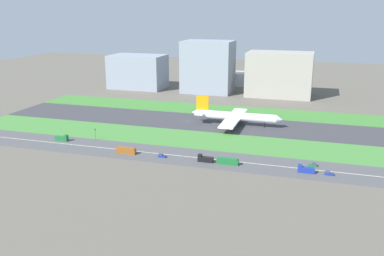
% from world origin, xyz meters
% --- Properties ---
extents(ground_plane, '(800.00, 800.00, 0.00)m').
position_xyz_m(ground_plane, '(0.00, 0.00, 0.00)').
color(ground_plane, '#5B564C').
extents(runway, '(280.00, 46.00, 0.10)m').
position_xyz_m(runway, '(0.00, 0.00, 0.05)').
color(runway, '#38383D').
rests_on(runway, ground_plane).
extents(grass_median_north, '(280.00, 36.00, 0.10)m').
position_xyz_m(grass_median_north, '(0.00, 41.00, 0.05)').
color(grass_median_north, '#3D7A33').
rests_on(grass_median_north, ground_plane).
extents(grass_median_south, '(280.00, 36.00, 0.10)m').
position_xyz_m(grass_median_south, '(0.00, -41.00, 0.05)').
color(grass_median_south, '#427F38').
rests_on(grass_median_south, ground_plane).
extents(highway, '(280.00, 28.00, 0.10)m').
position_xyz_m(highway, '(0.00, -73.00, 0.05)').
color(highway, '#4C4C4F').
rests_on(highway, ground_plane).
extents(highway_centerline, '(266.00, 0.50, 0.01)m').
position_xyz_m(highway_centerline, '(0.00, -73.00, 0.11)').
color(highway_centerline, silver).
rests_on(highway_centerline, highway).
extents(airliner, '(65.00, 56.00, 19.70)m').
position_xyz_m(airliner, '(34.66, 0.00, 6.23)').
color(airliner, white).
rests_on(airliner, runway).
extents(truck_0, '(8.40, 2.50, 4.00)m').
position_xyz_m(truck_0, '(34.57, -78.00, 1.67)').
color(truck_0, black).
rests_on(truck_0, highway).
extents(car_2, '(4.40, 1.80, 2.00)m').
position_xyz_m(car_2, '(98.03, -78.00, 0.92)').
color(car_2, navy).
rests_on(car_2, highway).
extents(truck_1, '(8.40, 2.50, 4.00)m').
position_xyz_m(truck_1, '(86.97, -78.00, 1.67)').
color(truck_1, navy).
rests_on(truck_1, highway).
extents(truck_2, '(8.40, 2.50, 4.00)m').
position_xyz_m(truck_2, '(-60.67, -68.00, 1.67)').
color(truck_2, '#19662D').
rests_on(truck_2, highway).
extents(bus_1, '(11.60, 2.50, 3.50)m').
position_xyz_m(bus_1, '(-11.97, -78.00, 1.82)').
color(bus_1, brown).
rests_on(bus_1, highway).
extents(bus_0, '(11.60, 2.50, 3.50)m').
position_xyz_m(bus_0, '(46.90, -78.00, 1.82)').
color(bus_0, '#19662D').
rests_on(bus_0, highway).
extents(car_1, '(4.40, 1.80, 2.00)m').
position_xyz_m(car_1, '(90.25, -68.00, 0.92)').
color(car_1, '#19662D').
rests_on(car_1, highway).
extents(car_0, '(4.40, 1.80, 2.00)m').
position_xyz_m(car_0, '(9.61, -78.00, 0.92)').
color(car_0, navy).
rests_on(car_0, highway).
extents(traffic_light, '(0.36, 0.50, 7.20)m').
position_xyz_m(traffic_light, '(-41.74, -60.01, 4.29)').
color(traffic_light, '#4C4C51').
rests_on(traffic_light, highway).
extents(terminal_building, '(55.48, 35.60, 33.89)m').
position_xyz_m(terminal_building, '(-90.00, 114.00, 16.95)').
color(terminal_building, gray).
rests_on(terminal_building, ground_plane).
extents(hangar_building, '(47.87, 35.67, 49.86)m').
position_xyz_m(hangar_building, '(-14.93, 114.00, 24.93)').
color(hangar_building, gray).
rests_on(hangar_building, ground_plane).
extents(office_tower, '(59.88, 35.77, 40.96)m').
position_xyz_m(office_tower, '(54.15, 114.00, 20.48)').
color(office_tower, '#9E998E').
rests_on(office_tower, ground_plane).
extents(fuel_tank_west, '(17.83, 17.83, 13.61)m').
position_xyz_m(fuel_tank_west, '(-24.53, 159.00, 6.80)').
color(fuel_tank_west, silver).
rests_on(fuel_tank_west, ground_plane).
extents(fuel_tank_centre, '(23.36, 23.36, 14.04)m').
position_xyz_m(fuel_tank_centre, '(5.80, 159.00, 7.02)').
color(fuel_tank_centre, silver).
rests_on(fuel_tank_centre, ground_plane).
extents(fuel_tank_east, '(20.86, 20.86, 16.75)m').
position_xyz_m(fuel_tank_east, '(41.06, 159.00, 8.37)').
color(fuel_tank_east, silver).
rests_on(fuel_tank_east, ground_plane).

